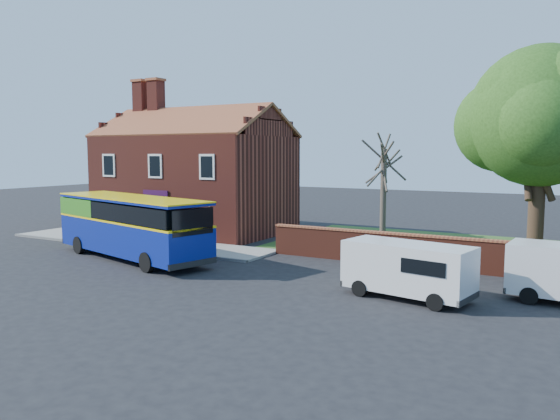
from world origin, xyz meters
The scene contains 10 objects.
ground centered at (0.00, 0.00, 0.00)m, with size 120.00×120.00×0.00m, color black.
pavement centered at (-7.00, 5.75, 0.06)m, with size 18.00×3.50×0.12m, color gray.
kerb centered at (-7.00, 4.00, 0.07)m, with size 18.00×0.15×0.14m, color slate.
grass_strip centered at (13.00, 13.00, 0.02)m, with size 26.00×12.00×0.04m, color #426B28.
shop_building centered at (-7.02, 11.50, 3.41)m, with size 12.30×8.13×10.50m.
boundary_wall centered at (13.00, 7.00, 0.81)m, with size 22.00×0.38×1.60m.
bus centered at (-4.06, 2.08, 1.81)m, with size 10.82×5.26×3.19m.
van_near centered at (10.80, 1.37, 1.16)m, with size 4.98×2.70×2.07m.
large_tree centered at (14.43, 11.66, 6.98)m, with size 8.75×6.92×10.67m.
bare_tree centered at (6.93, 9.92, 3.16)m, with size 2.31×2.75×6.15m.
Camera 1 is at (16.40, -18.37, 5.42)m, focal length 35.00 mm.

